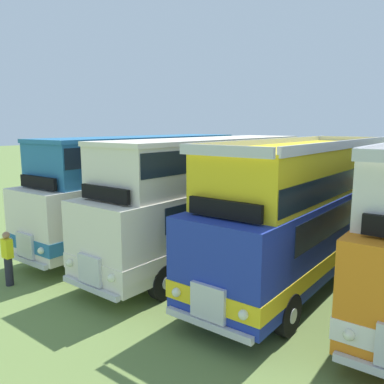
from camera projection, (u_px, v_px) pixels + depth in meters
bus_first_in_row at (145, 183)px, 16.95m from camera, size 2.84×11.20×4.49m
bus_second_in_row at (208, 193)px, 14.50m from camera, size 2.65×10.69×4.49m
bus_third_in_row at (304, 208)px, 12.44m from camera, size 2.65×10.30×4.52m
marshal_person at (8, 258)px, 12.13m from camera, size 0.36×0.24×1.73m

